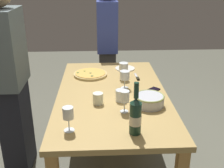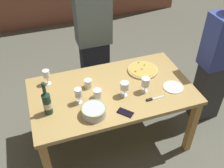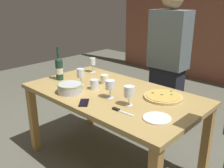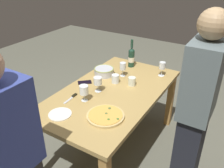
{
  "view_description": "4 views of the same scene",
  "coord_description": "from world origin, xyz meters",
  "px_view_note": "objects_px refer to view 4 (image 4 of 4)",
  "views": [
    {
      "loc": [
        -2.12,
        0.11,
        1.69
      ],
      "look_at": [
        0.0,
        0.0,
        0.82
      ],
      "focal_mm": 44.69,
      "sensor_mm": 36.0,
      "label": 1
    },
    {
      "loc": [
        -0.62,
        -1.83,
        2.42
      ],
      "look_at": [
        0.0,
        0.0,
        0.82
      ],
      "focal_mm": 41.6,
      "sensor_mm": 36.0,
      "label": 2
    },
    {
      "loc": [
        1.44,
        -1.52,
        1.56
      ],
      "look_at": [
        0.0,
        0.0,
        0.82
      ],
      "focal_mm": 40.21,
      "sensor_mm": 36.0,
      "label": 3
    },
    {
      "loc": [
        1.78,
        1.09,
        1.95
      ],
      "look_at": [
        0.0,
        0.0,
        0.82
      ],
      "focal_mm": 38.19,
      "sensor_mm": 36.0,
      "label": 4
    }
  ],
  "objects_px": {
    "wine_bottle": "(131,57)",
    "pizza_knife": "(72,97)",
    "wine_glass_far_left": "(98,81)",
    "person_guest_left": "(10,166)",
    "side_plate": "(60,114)",
    "cup_ceramic": "(115,79)",
    "cell_phone": "(85,82)",
    "wine_glass_near_pizza": "(84,90)",
    "cup_amber": "(132,81)",
    "serving_bowl": "(104,71)",
    "wine_glass_far_right": "(123,67)",
    "pizza": "(106,116)",
    "person_host": "(196,110)",
    "wine_glass_by_bottle": "(162,66)",
    "dining_table": "(112,98)"
  },
  "relations": [
    {
      "from": "wine_glass_by_bottle",
      "to": "person_guest_left",
      "type": "xyz_separation_m",
      "value": [
        1.8,
        -0.3,
        -0.06
      ]
    },
    {
      "from": "side_plate",
      "to": "cell_phone",
      "type": "relative_size",
      "value": 1.39
    },
    {
      "from": "side_plate",
      "to": "pizza_knife",
      "type": "distance_m",
      "value": 0.28
    },
    {
      "from": "serving_bowl",
      "to": "wine_glass_far_right",
      "type": "distance_m",
      "value": 0.22
    },
    {
      "from": "cup_ceramic",
      "to": "cell_phone",
      "type": "bearing_deg",
      "value": -57.69
    },
    {
      "from": "person_host",
      "to": "wine_glass_far_right",
      "type": "bearing_deg",
      "value": -20.13
    },
    {
      "from": "wine_glass_far_right",
      "to": "cell_phone",
      "type": "relative_size",
      "value": 1.13
    },
    {
      "from": "serving_bowl",
      "to": "pizza_knife",
      "type": "height_order",
      "value": "serving_bowl"
    },
    {
      "from": "wine_glass_near_pizza",
      "to": "wine_glass_far_left",
      "type": "bearing_deg",
      "value": 177.66
    },
    {
      "from": "serving_bowl",
      "to": "wine_glass_far_right",
      "type": "relative_size",
      "value": 1.39
    },
    {
      "from": "pizza",
      "to": "cup_ceramic",
      "type": "xyz_separation_m",
      "value": [
        -0.58,
        -0.25,
        0.03
      ]
    },
    {
      "from": "pizza",
      "to": "person_guest_left",
      "type": "bearing_deg",
      "value": -13.02
    },
    {
      "from": "wine_glass_far_right",
      "to": "person_host",
      "type": "height_order",
      "value": "person_host"
    },
    {
      "from": "wine_glass_near_pizza",
      "to": "wine_glass_far_left",
      "type": "relative_size",
      "value": 1.02
    },
    {
      "from": "wine_glass_by_bottle",
      "to": "cell_phone",
      "type": "bearing_deg",
      "value": -47.08
    },
    {
      "from": "cell_phone",
      "to": "wine_glass_far_left",
      "type": "bearing_deg",
      "value": 29.33
    },
    {
      "from": "wine_glass_far_left",
      "to": "cup_ceramic",
      "type": "relative_size",
      "value": 1.7
    },
    {
      "from": "cup_amber",
      "to": "side_plate",
      "type": "relative_size",
      "value": 0.44
    },
    {
      "from": "wine_glass_by_bottle",
      "to": "wine_glass_far_left",
      "type": "height_order",
      "value": "wine_glass_by_bottle"
    },
    {
      "from": "dining_table",
      "to": "cup_ceramic",
      "type": "xyz_separation_m",
      "value": [
        -0.17,
        -0.06,
        0.14
      ]
    },
    {
      "from": "wine_bottle",
      "to": "pizza_knife",
      "type": "relative_size",
      "value": 1.79
    },
    {
      "from": "serving_bowl",
      "to": "wine_glass_by_bottle",
      "type": "relative_size",
      "value": 1.37
    },
    {
      "from": "wine_bottle",
      "to": "pizza_knife",
      "type": "bearing_deg",
      "value": -8.48
    },
    {
      "from": "wine_glass_by_bottle",
      "to": "pizza_knife",
      "type": "bearing_deg",
      "value": -31.53
    },
    {
      "from": "serving_bowl",
      "to": "wine_glass_near_pizza",
      "type": "distance_m",
      "value": 0.58
    },
    {
      "from": "pizza",
      "to": "pizza_knife",
      "type": "bearing_deg",
      "value": -101.85
    },
    {
      "from": "wine_bottle",
      "to": "wine_glass_far_right",
      "type": "bearing_deg",
      "value": 8.09
    },
    {
      "from": "wine_glass_far_left",
      "to": "dining_table",
      "type": "bearing_deg",
      "value": 127.1
    },
    {
      "from": "wine_bottle",
      "to": "person_guest_left",
      "type": "height_order",
      "value": "person_guest_left"
    },
    {
      "from": "wine_glass_far_right",
      "to": "wine_glass_by_bottle",
      "type": "bearing_deg",
      "value": 122.45
    },
    {
      "from": "serving_bowl",
      "to": "person_host",
      "type": "bearing_deg",
      "value": 74.28
    },
    {
      "from": "wine_glass_near_pizza",
      "to": "cup_amber",
      "type": "relative_size",
      "value": 1.81
    },
    {
      "from": "serving_bowl",
      "to": "wine_bottle",
      "type": "height_order",
      "value": "wine_bottle"
    },
    {
      "from": "pizza",
      "to": "cell_phone",
      "type": "distance_m",
      "value": 0.66
    },
    {
      "from": "side_plate",
      "to": "person_guest_left",
      "type": "xyz_separation_m",
      "value": [
        0.63,
        0.17,
        0.05
      ]
    },
    {
      "from": "dining_table",
      "to": "wine_bottle",
      "type": "xyz_separation_m",
      "value": [
        -0.63,
        -0.11,
        0.22
      ]
    },
    {
      "from": "dining_table",
      "to": "wine_bottle",
      "type": "relative_size",
      "value": 4.7
    },
    {
      "from": "serving_bowl",
      "to": "pizza",
      "type": "bearing_deg",
      "value": 34.03
    },
    {
      "from": "wine_bottle",
      "to": "cell_phone",
      "type": "distance_m",
      "value": 0.69
    },
    {
      "from": "wine_glass_far_left",
      "to": "wine_glass_far_right",
      "type": "bearing_deg",
      "value": 174.56
    },
    {
      "from": "pizza",
      "to": "cell_phone",
      "type": "xyz_separation_m",
      "value": [
        -0.4,
        -0.53,
        -0.01
      ]
    },
    {
      "from": "cup_ceramic",
      "to": "serving_bowl",
      "type": "bearing_deg",
      "value": -114.35
    },
    {
      "from": "pizza",
      "to": "wine_glass_near_pizza",
      "type": "distance_m",
      "value": 0.35
    },
    {
      "from": "pizza",
      "to": "wine_glass_far_left",
      "type": "height_order",
      "value": "wine_glass_far_left"
    },
    {
      "from": "wine_glass_far_right",
      "to": "person_guest_left",
      "type": "distance_m",
      "value": 1.56
    },
    {
      "from": "serving_bowl",
      "to": "pizza_knife",
      "type": "xyz_separation_m",
      "value": [
        0.58,
        0.01,
        -0.04
      ]
    },
    {
      "from": "wine_bottle",
      "to": "wine_glass_far_left",
      "type": "xyz_separation_m",
      "value": [
        0.72,
        -0.0,
        -0.01
      ]
    },
    {
      "from": "serving_bowl",
      "to": "person_host",
      "type": "height_order",
      "value": "person_host"
    },
    {
      "from": "cell_phone",
      "to": "dining_table",
      "type": "bearing_deg",
      "value": 49.37
    },
    {
      "from": "wine_glass_far_left",
      "to": "person_guest_left",
      "type": "distance_m",
      "value": 1.14
    }
  ]
}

